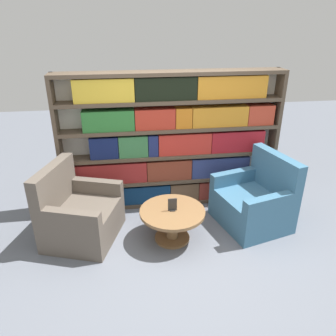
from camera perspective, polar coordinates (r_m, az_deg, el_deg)
The scene contains 6 objects.
ground_plane at distance 4.07m, azimuth 3.00°, elevation -14.49°, with size 14.00×14.00×0.00m, color slate.
bookshelf at distance 4.66m, azimuth 0.51°, elevation 4.57°, with size 3.10×0.30×1.94m.
armchair_left at distance 4.30m, azimuth -15.24°, elevation -7.87°, with size 1.05×1.10×0.96m.
armchair_right at distance 4.57m, azimuth 14.88°, elevation -5.72°, with size 1.01×1.07×0.96m.
coffee_table at distance 4.11m, azimuth 0.76°, elevation -8.79°, with size 0.81×0.81×0.42m.
table_sign at distance 4.01m, azimuth 0.78°, elevation -6.52°, with size 0.11×0.06×0.17m.
Camera 1 is at (-0.64, -3.08, 2.59)m, focal length 35.00 mm.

